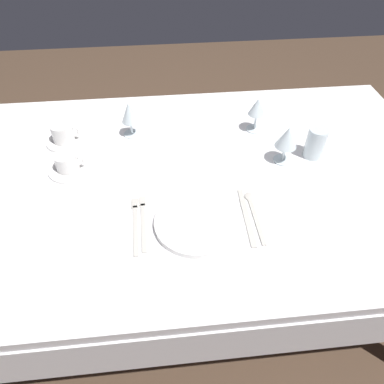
{
  "coord_description": "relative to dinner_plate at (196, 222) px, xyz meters",
  "views": [
    {
      "loc": [
        -0.11,
        -0.91,
        1.56
      ],
      "look_at": [
        -0.03,
        -0.11,
        0.76
      ],
      "focal_mm": 32.68,
      "sensor_mm": 36.0,
      "label": 1
    }
  ],
  "objects": [
    {
      "name": "fork_outer",
      "position": [
        -0.16,
        0.03,
        -0.01
      ],
      "size": [
        0.02,
        0.22,
        0.0
      ],
      "color": "beige",
      "rests_on": "dining_table"
    },
    {
      "name": "spoon_soup",
      "position": [
        0.19,
        0.04,
        -0.01
      ],
      "size": [
        0.03,
        0.22,
        0.01
      ],
      "color": "beige",
      "rests_on": "dining_table"
    },
    {
      "name": "saucer_left",
      "position": [
        -0.46,
        0.46,
        -0.0
      ],
      "size": [
        0.14,
        0.14,
        0.01
      ],
      "primitive_type": "cylinder",
      "color": "white",
      "rests_on": "dining_table"
    },
    {
      "name": "saucer_right",
      "position": [
        -0.42,
        0.29,
        -0.0
      ],
      "size": [
        0.14,
        0.14,
        0.01
      ],
      "primitive_type": "cylinder",
      "color": "white",
      "rests_on": "dining_table"
    },
    {
      "name": "drink_tumbler",
      "position": [
        0.46,
        0.29,
        0.04
      ],
      "size": [
        0.07,
        0.07,
        0.12
      ],
      "color": "silver",
      "rests_on": "dining_table"
    },
    {
      "name": "dining_table",
      "position": [
        0.03,
        0.23,
        -0.09
      ],
      "size": [
        1.8,
        1.11,
        0.74
      ],
      "color": "white",
      "rests_on": "ground"
    },
    {
      "name": "dinner_knife",
      "position": [
        0.16,
        0.01,
        -0.01
      ],
      "size": [
        0.02,
        0.23,
        0.0
      ],
      "color": "beige",
      "rests_on": "dining_table"
    },
    {
      "name": "wine_glass_centre",
      "position": [
        -0.2,
        0.49,
        0.08
      ],
      "size": [
        0.07,
        0.07,
        0.14
      ],
      "color": "silver",
      "rests_on": "dining_table"
    },
    {
      "name": "fork_inner",
      "position": [
        -0.18,
        0.02,
        -0.01
      ],
      "size": [
        0.02,
        0.23,
        0.0
      ],
      "color": "beige",
      "rests_on": "dining_table"
    },
    {
      "name": "coffee_cup_left",
      "position": [
        -0.46,
        0.46,
        0.04
      ],
      "size": [
        0.1,
        0.08,
        0.07
      ],
      "color": "white",
      "rests_on": "saucer_left"
    },
    {
      "name": "ground_plane",
      "position": [
        0.03,
        0.23,
        -0.75
      ],
      "size": [
        6.0,
        6.0,
        0.0
      ],
      "primitive_type": "plane",
      "color": "#4C3828"
    },
    {
      "name": "dinner_plate",
      "position": [
        0.0,
        0.0,
        0.0
      ],
      "size": [
        0.25,
        0.25,
        0.02
      ],
      "primitive_type": "cylinder",
      "color": "white",
      "rests_on": "dining_table"
    },
    {
      "name": "coffee_cup_right",
      "position": [
        -0.42,
        0.29,
        0.03
      ],
      "size": [
        0.1,
        0.08,
        0.06
      ],
      "color": "white",
      "rests_on": "saucer_right"
    },
    {
      "name": "wine_glass_right",
      "position": [
        0.29,
        0.47,
        0.09
      ],
      "size": [
        0.07,
        0.07,
        0.14
      ],
      "color": "silver",
      "rests_on": "dining_table"
    },
    {
      "name": "wine_glass_left",
      "position": [
        0.35,
        0.27,
        0.09
      ],
      "size": [
        0.08,
        0.08,
        0.14
      ],
      "color": "silver",
      "rests_on": "dining_table"
    }
  ]
}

